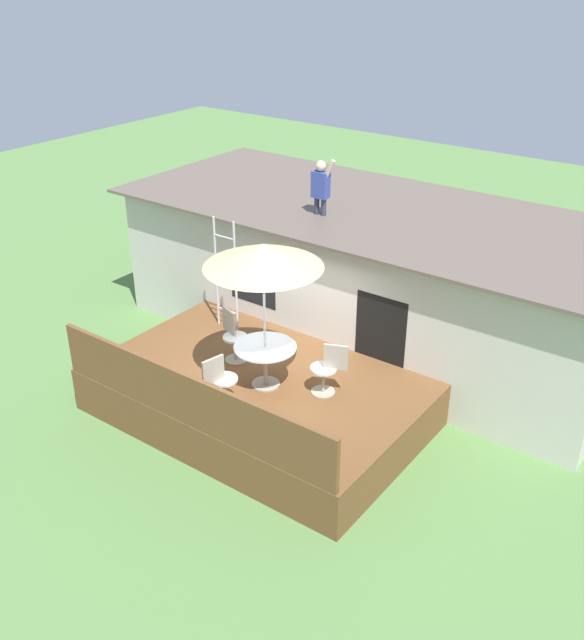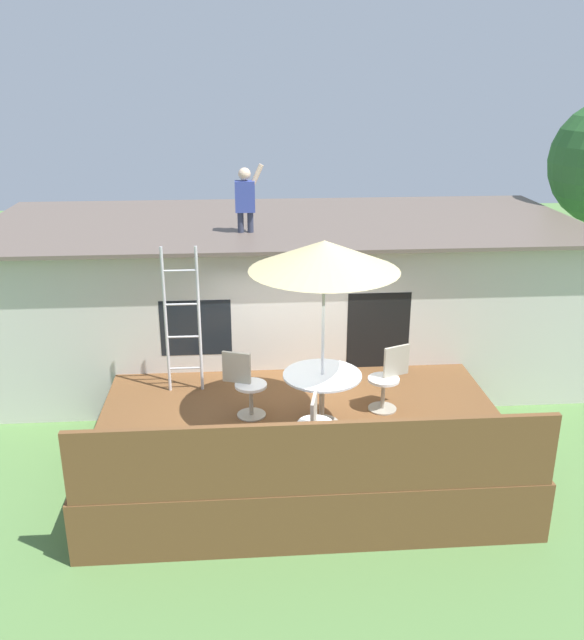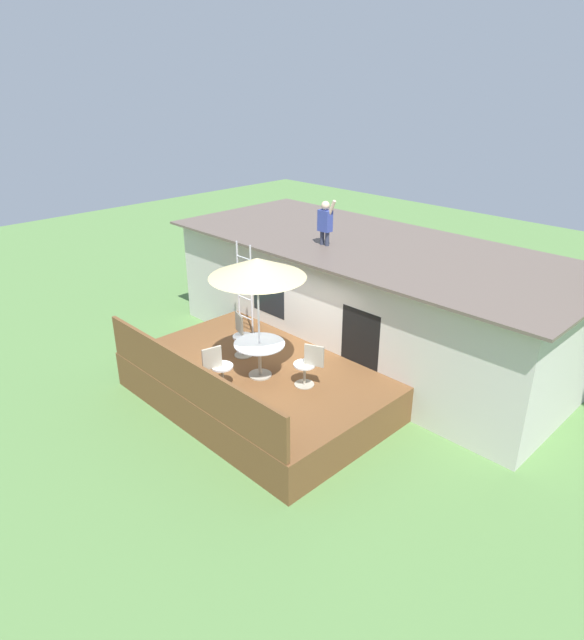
# 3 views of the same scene
# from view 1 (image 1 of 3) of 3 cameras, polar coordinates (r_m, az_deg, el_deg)

# --- Properties ---
(ground_plane) EXTENTS (40.00, 40.00, 0.00)m
(ground_plane) POSITION_cam_1_polar(r_m,az_deg,el_deg) (12.99, -2.23, -7.26)
(ground_plane) COLOR #567F42
(house) EXTENTS (10.50, 4.50, 2.80)m
(house) POSITION_cam_1_polar(r_m,az_deg,el_deg) (14.93, 6.28, 3.60)
(house) COLOR beige
(house) RESTS_ON ground
(deck) EXTENTS (5.57, 3.79, 0.80)m
(deck) POSITION_cam_1_polar(r_m,az_deg,el_deg) (12.77, -2.26, -5.78)
(deck) COLOR brown
(deck) RESTS_ON ground
(deck_railing) EXTENTS (5.47, 0.08, 0.90)m
(deck_railing) POSITION_cam_1_polar(r_m,az_deg,el_deg) (11.16, -8.25, -6.23)
(deck_railing) COLOR brown
(deck_railing) RESTS_ON deck
(patio_table) EXTENTS (1.04, 1.04, 0.74)m
(patio_table) POSITION_cam_1_polar(r_m,az_deg,el_deg) (11.95, -2.13, -2.75)
(patio_table) COLOR #A59E8C
(patio_table) RESTS_ON deck
(patio_umbrella) EXTENTS (1.90, 1.90, 2.54)m
(patio_umbrella) POSITION_cam_1_polar(r_m,az_deg,el_deg) (11.17, -2.28, 5.10)
(patio_umbrella) COLOR silver
(patio_umbrella) RESTS_ON deck
(step_ladder) EXTENTS (0.52, 0.04, 2.20)m
(step_ladder) POSITION_cam_1_polar(r_m,az_deg,el_deg) (13.65, -5.24, 3.58)
(step_ladder) COLOR silver
(step_ladder) RESTS_ON deck
(person_figure) EXTENTS (0.47, 0.20, 1.11)m
(person_figure) POSITION_cam_1_polar(r_m,az_deg,el_deg) (13.84, 2.31, 10.68)
(person_figure) COLOR #33384C
(person_figure) RESTS_ON house
(patio_chair_left) EXTENTS (0.60, 0.44, 0.92)m
(patio_chair_left) POSITION_cam_1_polar(r_m,az_deg,el_deg) (12.82, -4.67, -1.26)
(patio_chair_left) COLOR #A59E8C
(patio_chair_left) RESTS_ON deck
(patio_chair_right) EXTENTS (0.60, 0.44, 0.92)m
(patio_chair_right) POSITION_cam_1_polar(r_m,az_deg,el_deg) (11.81, 2.85, -3.89)
(patio_chair_right) COLOR #A59E8C
(patio_chair_right) RESTS_ON deck
(patio_chair_near) EXTENTS (0.44, 0.62, 0.92)m
(patio_chair_near) POSITION_cam_1_polar(r_m,az_deg,el_deg) (11.54, -5.66, -4.81)
(patio_chair_near) COLOR #A59E8C
(patio_chair_near) RESTS_ON deck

